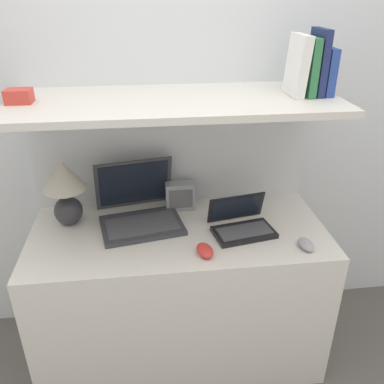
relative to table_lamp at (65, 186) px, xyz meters
name	(u,v)px	position (x,y,z in m)	size (l,w,h in m)	color
wall_back	(170,102)	(0.49, 0.23, 0.30)	(6.00, 0.05, 2.40)	silver
desk	(180,294)	(0.49, -0.13, -0.55)	(1.30, 0.58, 0.72)	silver
back_riser	(174,213)	(0.49, 0.18, -0.27)	(1.30, 0.04, 1.26)	silver
shelf	(175,102)	(0.49, -0.06, 0.37)	(1.30, 0.52, 0.03)	silver
table_lamp	(65,186)	(0.00, 0.00, 0.00)	(0.19, 0.19, 0.31)	#2D2D33
laptop_large	(139,210)	(0.31, -0.02, -0.13)	(0.41, 0.38, 0.27)	#333338
laptop_small	(241,224)	(0.76, -0.16, -0.15)	(0.29, 0.23, 0.15)	black
computer_mouse	(205,250)	(0.57, -0.31, -0.17)	(0.08, 0.11, 0.04)	red
second_mouse	(306,244)	(0.99, -0.32, -0.17)	(0.07, 0.10, 0.04)	#99999E
router_box	(180,196)	(0.51, 0.08, -0.12)	(0.14, 0.07, 0.13)	gray
book_blue	(326,71)	(1.09, -0.06, 0.47)	(0.03, 0.14, 0.18)	#284293
book_navy	(318,62)	(1.05, -0.06, 0.51)	(0.03, 0.15, 0.25)	navy
book_green	(308,66)	(1.01, -0.06, 0.49)	(0.03, 0.16, 0.22)	#2D7042
book_white	(298,65)	(0.97, -0.06, 0.50)	(0.05, 0.16, 0.23)	silver
shelf_gadget	(19,96)	(-0.10, -0.06, 0.41)	(0.10, 0.08, 0.05)	#CC3D33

